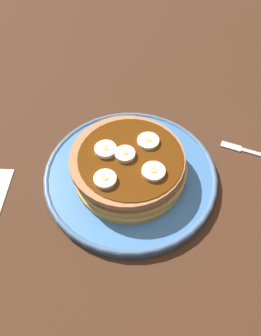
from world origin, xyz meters
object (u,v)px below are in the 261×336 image
plate (130,175)px  banana_slice_1 (106,149)px  banana_slice_2 (105,179)px  banana_slice_0 (125,154)px  pancake_stack (129,166)px  banana_slice_3 (153,172)px  banana_slice_4 (148,141)px  fork (254,152)px

plate → banana_slice_1: bearing=177.4°
banana_slice_2 → banana_slice_0: bearing=76.2°
plate → pancake_stack: (-0.19, -0.28, 2.53)cm
pancake_stack → banana_slice_3: banana_slice_3 is taller
banana_slice_1 → pancake_stack: bearing=-7.1°
banana_slice_1 → banana_slice_4: banana_slice_1 is taller
plate → banana_slice_2: bearing=-112.7°
banana_slice_4 → fork: bearing=23.9°
banana_slice_0 → banana_slice_4: bearing=53.3°
banana_slice_4 → banana_slice_3: bearing=-67.4°
plate → fork: (18.60, 11.07, -0.57)cm
banana_slice_1 → fork: size_ratio=0.26×
banana_slice_0 → fork: 22.99cm
pancake_stack → banana_slice_1: 4.43cm
banana_slice_1 → banana_slice_2: size_ratio=1.02×
banana_slice_4 → fork: banana_slice_4 is taller
banana_slice_3 → banana_slice_4: size_ratio=1.01×
pancake_stack → fork: 22.17cm
banana_slice_1 → banana_slice_3: 8.17cm
fork → banana_slice_3: bearing=-138.5°
banana_slice_1 → banana_slice_3: size_ratio=0.97×
fork → banana_slice_1: bearing=-154.2°
pancake_stack → banana_slice_4: banana_slice_4 is taller
banana_slice_2 → fork: bearing=38.0°
banana_slice_0 → banana_slice_4: 4.34cm
banana_slice_1 → banana_slice_4: (5.65, 3.41, -0.08)cm
plate → banana_slice_3: (4.00, -1.85, 4.85)cm
plate → banana_slice_2: banana_slice_2 is taller
banana_slice_4 → banana_slice_1: bearing=-148.9°
banana_slice_0 → banana_slice_1: size_ratio=0.93×
banana_slice_0 → banana_slice_3: bearing=-21.9°
pancake_stack → banana_slice_1: (-3.73, 0.46, 2.35)cm
banana_slice_0 → banana_slice_2: 5.41cm
fork → plate: bearing=-149.2°
banana_slice_1 → banana_slice_2: bearing=-71.6°
banana_slice_0 → fork: bearing=29.4°
banana_slice_1 → banana_slice_3: same height
pancake_stack → banana_slice_0: (-0.68, 0.39, 2.34)cm
plate → banana_slice_2: size_ratio=8.41×
plate → banana_slice_3: bearing=-24.8°
pancake_stack → banana_slice_2: size_ratio=5.67×
banana_slice_1 → banana_slice_2: (1.77, -5.33, -0.01)cm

